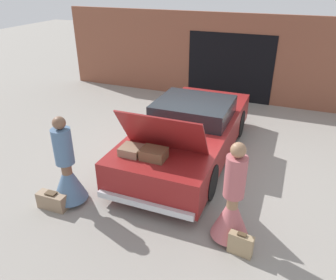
% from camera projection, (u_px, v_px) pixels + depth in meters
% --- Properties ---
extents(ground_plane, '(40.00, 40.00, 0.00)m').
position_uv_depth(ground_plane, '(188.00, 155.00, 7.81)').
color(ground_plane, gray).
extents(garage_wall_back, '(12.00, 0.14, 2.80)m').
position_uv_depth(garage_wall_back, '(231.00, 59.00, 10.66)').
color(garage_wall_back, brown).
rests_on(garage_wall_back, ground_plane).
extents(car, '(1.97, 4.87, 1.71)m').
position_uv_depth(car, '(189.00, 132.00, 7.55)').
color(car, maroon).
rests_on(car, ground_plane).
extents(person_left, '(0.64, 0.64, 1.74)m').
position_uv_depth(person_left, '(67.00, 173.00, 5.95)').
color(person_left, brown).
rests_on(person_left, ground_plane).
extents(person_right, '(0.62, 0.62, 1.75)m').
position_uv_depth(person_right, '(232.00, 207.00, 5.08)').
color(person_right, '#997051').
rests_on(person_right, ground_plane).
extents(suitcase_beside_left_person, '(0.56, 0.23, 0.34)m').
position_uv_depth(suitcase_beside_left_person, '(52.00, 201.00, 5.97)').
color(suitcase_beside_left_person, '#8C7259').
rests_on(suitcase_beside_left_person, ground_plane).
extents(suitcase_beside_right_person, '(0.39, 0.18, 0.40)m').
position_uv_depth(suitcase_beside_right_person, '(241.00, 244.00, 4.97)').
color(suitcase_beside_right_person, '#9E8460').
rests_on(suitcase_beside_right_person, ground_plane).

